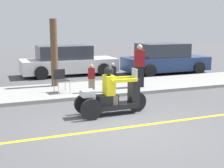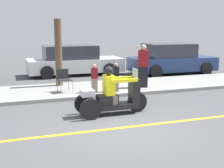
# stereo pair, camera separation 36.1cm
# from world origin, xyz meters

# --- Properties ---
(ground_plane) EXTENTS (60.00, 60.00, 0.00)m
(ground_plane) POSITION_xyz_m (0.00, 0.00, 0.00)
(ground_plane) COLOR #4C4C4F
(lane_stripe) EXTENTS (24.00, 0.12, 0.01)m
(lane_stripe) POSITION_xyz_m (0.19, 0.00, 0.00)
(lane_stripe) COLOR gold
(lane_stripe) RESTS_ON ground
(sidewalk_strip) EXTENTS (28.00, 2.80, 0.12)m
(sidewalk_strip) POSITION_xyz_m (0.00, 4.60, 0.06)
(sidewalk_strip) COLOR gray
(sidewalk_strip) RESTS_ON ground
(motorcycle_trike) EXTENTS (2.09, 0.75, 1.39)m
(motorcycle_trike) POSITION_xyz_m (0.19, 1.23, 0.50)
(motorcycle_trike) COLOR black
(motorcycle_trike) RESTS_ON ground
(spectator_end_of_line) EXTENTS (0.45, 0.35, 1.67)m
(spectator_end_of_line) POSITION_xyz_m (2.46, 4.06, 0.92)
(spectator_end_of_line) COLOR black
(spectator_end_of_line) RESTS_ON sidewalk_strip
(spectator_far_back) EXTENTS (0.27, 0.20, 1.02)m
(spectator_far_back) POSITION_xyz_m (0.41, 3.77, 0.61)
(spectator_far_back) COLOR gray
(spectator_far_back) RESTS_ON sidewalk_strip
(spectator_near_curb) EXTENTS (0.29, 0.22, 1.05)m
(spectator_near_curb) POSITION_xyz_m (1.18, 3.63, 0.63)
(spectator_near_curb) COLOR gray
(spectator_near_curb) RESTS_ON sidewalk_strip
(folding_chair_curbside) EXTENTS (0.53, 0.53, 0.82)m
(folding_chair_curbside) POSITION_xyz_m (-0.62, 4.22, 0.62)
(folding_chair_curbside) COLOR #A5A8AD
(folding_chair_curbside) RESTS_ON sidewalk_strip
(parked_car_lot_center) EXTENTS (4.46, 2.11, 1.58)m
(parked_car_lot_center) POSITION_xyz_m (5.67, 7.47, 0.74)
(parked_car_lot_center) COLOR navy
(parked_car_lot_center) RESTS_ON ground
(parked_car_lot_right) EXTENTS (4.78, 2.02, 1.51)m
(parked_car_lot_right) POSITION_xyz_m (0.73, 8.72, 0.71)
(parked_car_lot_right) COLOR silver
(parked_car_lot_right) RESTS_ON ground
(tree_trunk) EXTENTS (0.28, 0.28, 2.65)m
(tree_trunk) POSITION_xyz_m (-0.57, 5.50, 1.44)
(tree_trunk) COLOR brown
(tree_trunk) RESTS_ON sidewalk_strip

